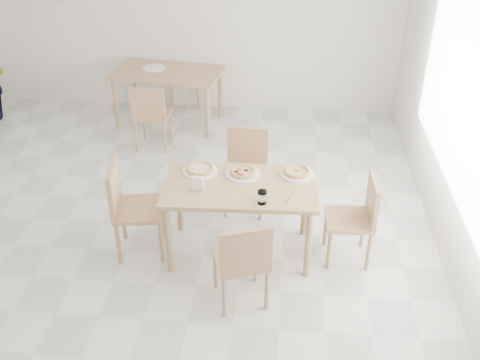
# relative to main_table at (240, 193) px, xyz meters

# --- Properties ---
(room) EXTENTS (7.28, 7.00, 7.00)m
(room) POSITION_rel_main_table_xyz_m (1.89, 0.19, 0.84)
(room) COLOR silver
(room) RESTS_ON ground
(main_table) EXTENTS (1.41, 0.83, 0.75)m
(main_table) POSITION_rel_main_table_xyz_m (0.00, 0.00, 0.00)
(main_table) COLOR tan
(main_table) RESTS_ON ground
(chair_south) EXTENTS (0.53, 0.53, 0.85)m
(chair_south) POSITION_rel_main_table_xyz_m (0.09, -0.72, -0.16)
(chair_south) COLOR tan
(chair_south) RESTS_ON ground
(chair_north) EXTENTS (0.45, 0.45, 0.87)m
(chair_north) POSITION_rel_main_table_xyz_m (-0.01, 0.82, -0.15)
(chair_north) COLOR tan
(chair_north) RESTS_ON ground
(chair_west) EXTENTS (0.53, 0.53, 0.93)m
(chair_west) POSITION_rel_main_table_xyz_m (-1.02, -0.08, -0.12)
(chair_west) COLOR tan
(chair_west) RESTS_ON ground
(chair_east) EXTENTS (0.44, 0.44, 0.85)m
(chair_east) POSITION_rel_main_table_xyz_m (1.08, 0.01, -0.17)
(chair_east) COLOR tan
(chair_east) RESTS_ON ground
(plate_margherita) EXTENTS (0.31, 0.31, 0.02)m
(plate_margherita) POSITION_rel_main_table_xyz_m (0.51, 0.23, 0.10)
(plate_margherita) COLOR white
(plate_margherita) RESTS_ON main_table
(plate_mushroom) EXTENTS (0.32, 0.32, 0.02)m
(plate_mushroom) POSITION_rel_main_table_xyz_m (-0.39, 0.20, 0.10)
(plate_mushroom) COLOR white
(plate_mushroom) RESTS_ON main_table
(plate_pepperoni) EXTENTS (0.32, 0.32, 0.02)m
(plate_pepperoni) POSITION_rel_main_table_xyz_m (0.01, 0.18, 0.10)
(plate_pepperoni) COLOR white
(plate_pepperoni) RESTS_ON main_table
(pizza_margherita) EXTENTS (0.28, 0.28, 0.03)m
(pizza_margherita) POSITION_rel_main_table_xyz_m (0.51, 0.23, 0.12)
(pizza_margherita) COLOR tan
(pizza_margherita) RESTS_ON plate_margherita
(pizza_mushroom) EXTENTS (0.27, 0.27, 0.03)m
(pizza_mushroom) POSITION_rel_main_table_xyz_m (-0.39, 0.20, 0.12)
(pizza_mushroom) COLOR tan
(pizza_mushroom) RESTS_ON plate_mushroom
(pizza_pepperoni) EXTENTS (0.26, 0.26, 0.03)m
(pizza_pepperoni) POSITION_rel_main_table_xyz_m (0.01, 0.18, 0.12)
(pizza_pepperoni) COLOR tan
(pizza_pepperoni) RESTS_ON plate_pepperoni
(tumbler_a) EXTENTS (0.08, 0.08, 0.11)m
(tumbler_a) POSITION_rel_main_table_xyz_m (0.21, -0.26, 0.15)
(tumbler_a) COLOR white
(tumbler_a) RESTS_ON main_table
(tumbler_b) EXTENTS (0.08, 0.08, 0.10)m
(tumbler_b) POSITION_rel_main_table_xyz_m (0.21, -0.28, 0.14)
(tumbler_b) COLOR white
(tumbler_b) RESTS_ON main_table
(napkin_holder) EXTENTS (0.12, 0.06, 0.13)m
(napkin_holder) POSITION_rel_main_table_xyz_m (-0.36, -0.12, 0.15)
(napkin_holder) COLOR silver
(napkin_holder) RESTS_ON main_table
(fork_a) EXTENTS (0.07, 0.18, 0.01)m
(fork_a) POSITION_rel_main_table_xyz_m (0.44, -0.21, 0.09)
(fork_a) COLOR silver
(fork_a) RESTS_ON main_table
(fork_b) EXTENTS (0.02, 0.17, 0.01)m
(fork_b) POSITION_rel_main_table_xyz_m (-0.41, -0.09, 0.09)
(fork_b) COLOR silver
(fork_b) RESTS_ON main_table
(second_table) EXTENTS (1.52, 0.99, 0.75)m
(second_table) POSITION_rel_main_table_xyz_m (-1.24, 2.79, 0.00)
(second_table) COLOR tan
(second_table) RESTS_ON ground
(chair_back_s) EXTENTS (0.44, 0.44, 0.86)m
(chair_back_s) POSITION_rel_main_table_xyz_m (-1.30, 2.00, -0.16)
(chair_back_s) COLOR tan
(chair_back_s) RESTS_ON ground
(chair_back_n) EXTENTS (0.49, 0.49, 0.93)m
(chair_back_n) POSITION_rel_main_table_xyz_m (-1.09, 3.57, -0.12)
(chair_back_n) COLOR tan
(chair_back_n) RESTS_ON ground
(plate_empty) EXTENTS (0.29, 0.29, 0.02)m
(plate_empty) POSITION_rel_main_table_xyz_m (-1.44, 2.87, 0.10)
(plate_empty) COLOR white
(plate_empty) RESTS_ON second_table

